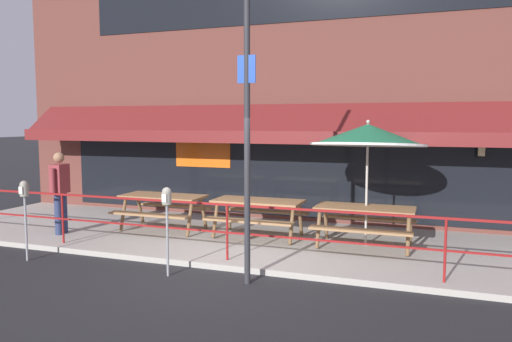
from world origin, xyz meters
TOP-DOWN VIEW (x-y plane):
  - ground_plane at (0.00, 0.00)m, footprint 120.00×120.00m
  - patio_deck at (0.00, 2.00)m, footprint 15.00×4.00m
  - restaurant_building at (0.00, 4.23)m, footprint 15.00×1.60m
  - patio_railing at (0.00, 0.30)m, footprint 13.84×0.04m
  - picnic_table_left at (-2.23, 1.98)m, footprint 1.80×1.42m
  - picnic_table_centre at (-0.08, 2.06)m, footprint 1.80×1.42m
  - picnic_table_right at (2.06, 1.97)m, footprint 1.80×1.42m
  - patio_umbrella_right at (2.06, 2.14)m, footprint 2.14×2.14m
  - pedestrian_walking at (-4.06, 0.94)m, footprint 0.31×0.61m
  - parking_meter_near at (-3.44, -0.63)m, footprint 0.15×0.16m
  - parking_meter_far at (-0.66, -0.54)m, footprint 0.15×0.16m
  - street_sign_pole at (0.65, -0.45)m, footprint 0.28×0.09m

SIDE VIEW (x-z plane):
  - ground_plane at x=0.00m, z-range 0.00..0.00m
  - patio_deck at x=0.00m, z-range 0.00..0.10m
  - picnic_table_left at x=-2.23m, z-range 0.33..1.08m
  - picnic_table_centre at x=-0.08m, z-range 0.33..1.08m
  - picnic_table_right at x=2.06m, z-range 0.33..1.08m
  - patio_railing at x=0.00m, z-range 0.32..1.28m
  - pedestrian_walking at x=-4.06m, z-range 0.20..1.91m
  - parking_meter_near at x=-3.44m, z-range 0.44..1.86m
  - parking_meter_far at x=-0.66m, z-range 0.44..1.86m
  - patio_umbrella_right at x=2.06m, z-range 0.99..3.37m
  - street_sign_pole at x=0.65m, z-range 0.06..4.50m
  - restaurant_building at x=0.00m, z-range -0.03..7.69m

